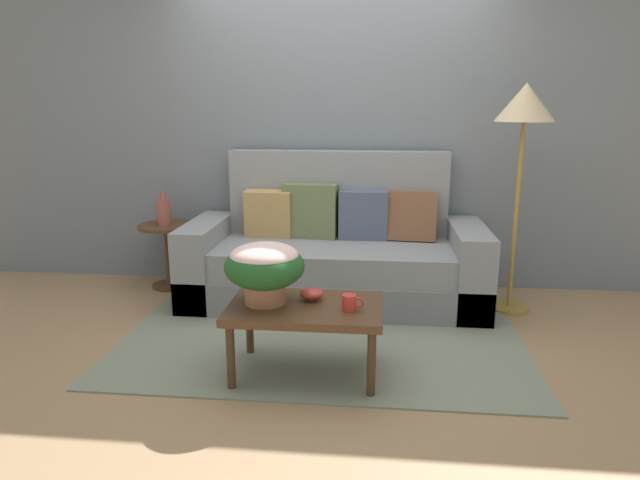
{
  "coord_description": "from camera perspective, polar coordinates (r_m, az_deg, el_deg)",
  "views": [
    {
      "loc": [
        0.34,
        -3.42,
        1.5
      ],
      "look_at": [
        -0.03,
        0.08,
        0.65
      ],
      "focal_mm": 31.06,
      "sensor_mm": 36.0,
      "label": 1
    }
  ],
  "objects": [
    {
      "name": "coffee_table",
      "position": [
        3.13,
        -1.52,
        -7.53
      ],
      "size": [
        0.86,
        0.56,
        0.42
      ],
      "color": "#442D1B",
      "rests_on": "ground"
    },
    {
      "name": "snack_bowl",
      "position": [
        3.18,
        -0.88,
        -5.53
      ],
      "size": [
        0.14,
        0.14,
        0.07
      ],
      "color": "#B2382D",
      "rests_on": "coffee_table"
    },
    {
      "name": "floor_lamp",
      "position": [
        4.2,
        20.31,
        11.76
      ],
      "size": [
        0.41,
        0.41,
        1.66
      ],
      "color": "olive",
      "rests_on": "ground"
    },
    {
      "name": "area_rug",
      "position": [
        3.85,
        0.43,
        -9.19
      ],
      "size": [
        2.61,
        1.97,
        0.01
      ],
      "primitive_type": "cube",
      "color": "gray",
      "rests_on": "ground"
    },
    {
      "name": "ground_plane",
      "position": [
        3.75,
        0.26,
        -9.91
      ],
      "size": [
        14.0,
        14.0,
        0.0
      ],
      "primitive_type": "plane",
      "color": "#997A56"
    },
    {
      "name": "coffee_mug",
      "position": [
        3.02,
        3.08,
        -6.46
      ],
      "size": [
        0.12,
        0.08,
        0.09
      ],
      "color": "red",
      "rests_on": "coffee_table"
    },
    {
      "name": "wall_back",
      "position": [
        4.68,
        1.81,
        11.93
      ],
      "size": [
        6.4,
        0.12,
        2.72
      ],
      "primitive_type": "cube",
      "color": "slate",
      "rests_on": "ground"
    },
    {
      "name": "side_table",
      "position": [
        4.8,
        -15.44,
        -0.4
      ],
      "size": [
        0.46,
        0.46,
        0.54
      ],
      "color": "#4C331E",
      "rests_on": "ground"
    },
    {
      "name": "couch",
      "position": [
        4.35,
        1.54,
        -1.72
      ],
      "size": [
        2.28,
        0.92,
        1.15
      ],
      "color": "slate",
      "rests_on": "ground"
    },
    {
      "name": "table_vase",
      "position": [
        4.73,
        -15.82,
        2.86
      ],
      "size": [
        0.11,
        0.11,
        0.28
      ],
      "color": "#934C42",
      "rests_on": "side_table"
    },
    {
      "name": "potted_plant",
      "position": [
        3.09,
        -5.73,
        -2.68
      ],
      "size": [
        0.45,
        0.45,
        0.34
      ],
      "color": "#A36B4C",
      "rests_on": "coffee_table"
    }
  ]
}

